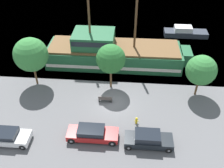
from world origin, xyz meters
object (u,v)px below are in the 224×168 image
object	(u,v)px
pirate_ship	(112,52)
parked_car_curb_front	(92,133)
moored_boat_dockside	(185,32)
parked_car_curb_mid	(148,139)
fire_hydrant	(136,120)
bench_promenade_east	(105,99)
parked_car_curb_rear	(7,137)

from	to	relation	value
pirate_ship	parked_car_curb_front	xyz separation A→B (m)	(-0.86, -13.52, -0.96)
pirate_ship	moored_boat_dockside	world-z (taller)	pirate_ship
pirate_ship	parked_car_curb_mid	world-z (taller)	pirate_ship
pirate_ship	fire_hydrant	world-z (taller)	pirate_ship
parked_car_curb_mid	bench_promenade_east	xyz separation A→B (m)	(-4.59, 5.65, -0.28)
parked_car_curb_rear	bench_promenade_east	bearing A→B (deg)	36.05
parked_car_curb_front	moored_boat_dockside	bearing A→B (deg)	61.75
parked_car_curb_mid	parked_car_curb_front	bearing A→B (deg)	176.69
pirate_ship	parked_car_curb_rear	xyz separation A→B (m)	(-8.86, -14.51, -0.99)
moored_boat_dockside	parked_car_curb_front	distance (m)	25.68
parked_car_curb_mid	parked_car_curb_rear	world-z (taller)	parked_car_curb_mid
pirate_ship	parked_car_curb_front	world-z (taller)	pirate_ship
parked_car_curb_front	fire_hydrant	size ratio (longest dim) A/B	6.39
pirate_ship	bench_promenade_east	world-z (taller)	pirate_ship
pirate_ship	parked_car_curb_rear	world-z (taller)	pirate_ship
parked_car_curb_front	bench_promenade_east	size ratio (longest dim) A/B	3.18
pirate_ship	parked_car_curb_mid	xyz separation A→B (m)	(4.44, -13.82, -0.95)
bench_promenade_east	fire_hydrant	bearing A→B (deg)	-40.54
moored_boat_dockside	parked_car_curb_mid	xyz separation A→B (m)	(-6.85, -22.93, 0.11)
moored_boat_dockside	parked_car_curb_mid	bearing A→B (deg)	-106.63
moored_boat_dockside	parked_car_curb_rear	bearing A→B (deg)	-130.47
pirate_ship	parked_car_curb_mid	distance (m)	14.55
pirate_ship	parked_car_curb_rear	size ratio (longest dim) A/B	4.50
pirate_ship	fire_hydrant	xyz separation A→B (m)	(3.37, -11.19, -1.25)
fire_hydrant	bench_promenade_east	world-z (taller)	bench_promenade_east
parked_car_curb_mid	pirate_ship	bearing A→B (deg)	107.83
parked_car_curb_mid	parked_car_curb_rear	xyz separation A→B (m)	(-13.30, -0.69, -0.04)
parked_car_curb_rear	fire_hydrant	world-z (taller)	parked_car_curb_rear
moored_boat_dockside	parked_car_curb_front	bearing A→B (deg)	-118.25
pirate_ship	moored_boat_dockside	distance (m)	14.54
pirate_ship	fire_hydrant	distance (m)	11.75
moored_boat_dockside	parked_car_curb_mid	distance (m)	23.93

